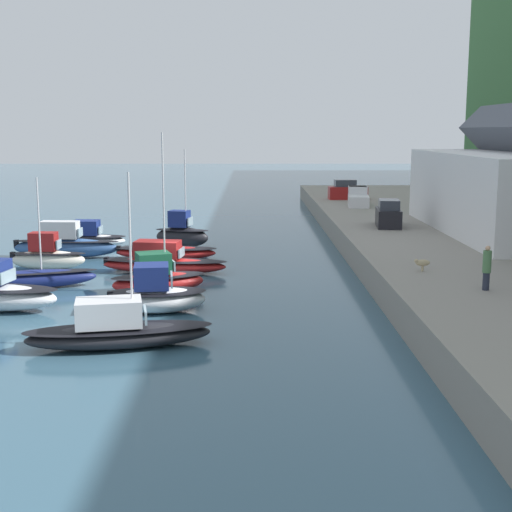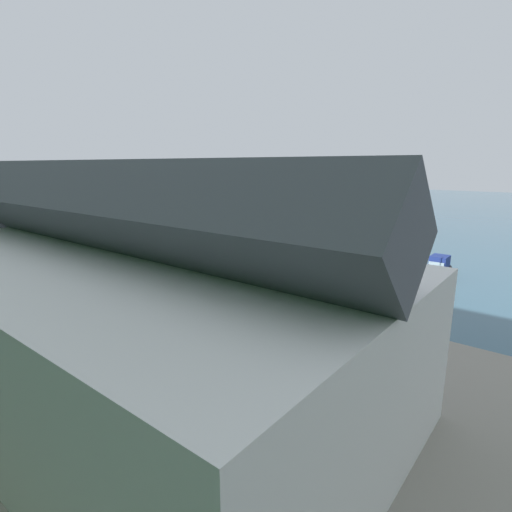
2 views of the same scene
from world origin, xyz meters
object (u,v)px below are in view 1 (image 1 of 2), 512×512
(moored_boat_3, at_px, (158,278))
(parked_car_1, at_px, (388,215))
(moored_boat_8, at_px, (47,256))
(pickup_truck_0, at_px, (358,198))
(dog_on_quay, at_px, (422,263))
(moored_boat_5, at_px, (117,330))
(moored_boat_2, at_px, (163,262))
(moored_boat_7, at_px, (65,244))
(moored_boat_1, at_px, (166,252))
(moored_boat_9, at_px, (32,278))
(moored_boat_0, at_px, (182,233))
(parked_car_0, at_px, (347,191))
(moored_boat_6, at_px, (90,238))
(person_on_quay, at_px, (487,267))
(moored_boat_4, at_px, (156,295))

(moored_boat_3, height_order, parked_car_1, moored_boat_3)
(moored_boat_8, relative_size, parked_car_1, 1.18)
(pickup_truck_0, height_order, dog_on_quay, pickup_truck_0)
(moored_boat_8, height_order, pickup_truck_0, pickup_truck_0)
(moored_boat_5, relative_size, parked_car_1, 1.92)
(moored_boat_2, xyz_separation_m, moored_boat_8, (-1.17, -7.93, 0.17))
(moored_boat_7, height_order, dog_on_quay, moored_boat_7)
(moored_boat_1, distance_m, moored_boat_5, 21.51)
(moored_boat_8, distance_m, moored_boat_9, 5.98)
(moored_boat_0, height_order, moored_boat_7, moored_boat_0)
(moored_boat_1, height_order, parked_car_0, parked_car_0)
(moored_boat_6, height_order, parked_car_1, parked_car_1)
(moored_boat_2, xyz_separation_m, moored_boat_9, (4.76, -7.16, -0.13))
(moored_boat_1, distance_m, moored_boat_2, 5.08)
(moored_boat_6, bearing_deg, moored_boat_3, 25.22)
(pickup_truck_0, distance_m, person_on_quay, 38.78)
(parked_car_1, bearing_deg, moored_boat_2, -143.64)
(person_on_quay, relative_size, dog_on_quay, 2.43)
(moored_boat_0, xyz_separation_m, moored_boat_2, (10.41, -0.26, -0.37))
(moored_boat_3, relative_size, pickup_truck_0, 1.87)
(moored_boat_3, distance_m, parked_car_0, 41.71)
(moored_boat_9, relative_size, person_on_quay, 3.62)
(moored_boat_8, relative_size, moored_boat_9, 0.67)
(moored_boat_2, distance_m, moored_boat_8, 8.02)
(parked_car_0, distance_m, dog_on_quay, 41.05)
(moored_boat_2, height_order, moored_boat_5, moored_boat_5)
(moored_boat_5, distance_m, parked_car_0, 51.69)
(moored_boat_2, xyz_separation_m, moored_boat_4, (10.41, 0.94, 0.16))
(parked_car_0, bearing_deg, moored_boat_3, -24.78)
(moored_boat_3, relative_size, parked_car_0, 2.15)
(parked_car_0, xyz_separation_m, parked_car_1, (22.87, 0.22, 0.00))
(parked_car_1, bearing_deg, parked_car_0, 96.82)
(moored_boat_5, height_order, moored_boat_9, moored_boat_5)
(moored_boat_3, height_order, moored_boat_9, moored_boat_3)
(dog_on_quay, bearing_deg, moored_boat_6, 44.78)
(moored_boat_3, height_order, moored_boat_7, moored_boat_3)
(moored_boat_8, height_order, dog_on_quay, moored_boat_8)
(moored_boat_5, distance_m, person_on_quay, 17.40)
(parked_car_1, xyz_separation_m, pickup_truck_0, (-15.98, -0.04, -0.10))
(moored_boat_5, distance_m, dog_on_quay, 17.05)
(dog_on_quay, bearing_deg, parked_car_1, -9.66)
(moored_boat_1, bearing_deg, moored_boat_7, -91.68)
(moored_boat_6, distance_m, moored_boat_8, 9.47)
(parked_car_0, bearing_deg, moored_boat_0, -38.38)
(moored_boat_5, relative_size, pickup_truck_0, 1.71)
(moored_boat_5, bearing_deg, moored_boat_6, -175.87)
(moored_boat_7, bearing_deg, moored_boat_1, 87.92)
(moored_boat_6, relative_size, moored_boat_9, 0.74)
(moored_boat_1, bearing_deg, moored_boat_4, 8.36)
(moored_boat_5, distance_m, parked_car_1, 31.00)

